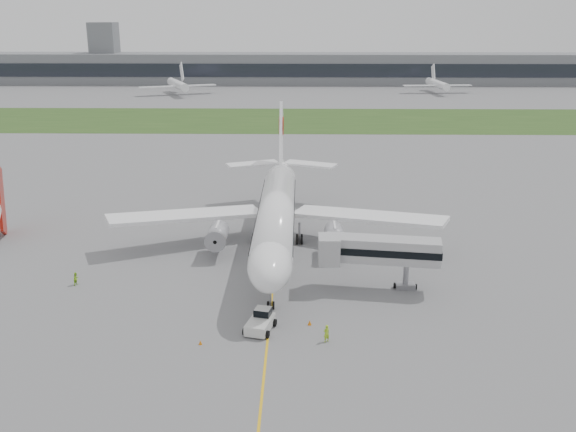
{
  "coord_description": "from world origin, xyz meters",
  "views": [
    {
      "loc": [
        3.2,
        -80.93,
        31.91
      ],
      "look_at": [
        1.64,
        2.0,
        5.67
      ],
      "focal_mm": 40.0,
      "sensor_mm": 36.0,
      "label": 1
    }
  ],
  "objects_px": {
    "jet_bridge": "(375,250)",
    "airliner": "(277,210)",
    "pushback_tug": "(261,321)",
    "ground_crew_near": "(326,333)"
  },
  "relations": [
    {
      "from": "pushback_tug",
      "to": "jet_bridge",
      "type": "distance_m",
      "value": 17.38
    },
    {
      "from": "jet_bridge",
      "to": "airliner",
      "type": "bearing_deg",
      "value": 139.18
    },
    {
      "from": "airliner",
      "to": "ground_crew_near",
      "type": "bearing_deg",
      "value": -77.63
    },
    {
      "from": "airliner",
      "to": "pushback_tug",
      "type": "bearing_deg",
      "value": -91.91
    },
    {
      "from": "pushback_tug",
      "to": "ground_crew_near",
      "type": "height_order",
      "value": "pushback_tug"
    },
    {
      "from": "airliner",
      "to": "ground_crew_near",
      "type": "height_order",
      "value": "airliner"
    },
    {
      "from": "ground_crew_near",
      "to": "pushback_tug",
      "type": "bearing_deg",
      "value": -53.42
    },
    {
      "from": "pushback_tug",
      "to": "airliner",
      "type": "bearing_deg",
      "value": 102.13
    },
    {
      "from": "jet_bridge",
      "to": "ground_crew_near",
      "type": "bearing_deg",
      "value": -106.96
    },
    {
      "from": "ground_crew_near",
      "to": "airliner",
      "type": "bearing_deg",
      "value": -110.44
    }
  ]
}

